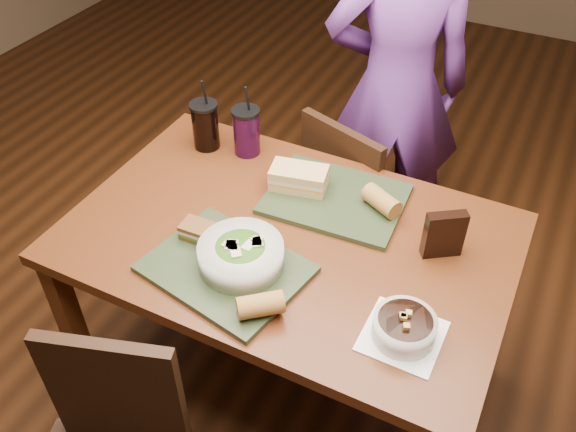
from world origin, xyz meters
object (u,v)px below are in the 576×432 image
object	(u,v)px
sandwich_near	(198,231)
sandwich_far	(299,178)
tray_far	(335,199)
baguette_near	(260,305)
chair_far	(346,197)
dining_table	(288,255)
diner	(396,89)
cup_cola	(205,125)
soup_bowl	(404,327)
baguette_far	(382,201)
tray_near	(226,269)
salad_bowl	(241,254)
cup_berry	(247,131)
chip_bag	(444,235)

from	to	relation	value
sandwich_near	sandwich_far	xyz separation A→B (m)	(0.16, 0.34, 0.01)
tray_far	sandwich_near	size ratio (longest dim) A/B	4.14
baguette_near	chair_far	bearing A→B (deg)	96.98
dining_table	chair_far	size ratio (longest dim) A/B	1.56
diner	cup_cola	distance (m)	0.78
tray_far	soup_bowl	xyz separation A→B (m)	(0.36, -0.41, 0.03)
baguette_far	tray_near	bearing A→B (deg)	-125.04
dining_table	soup_bowl	size ratio (longest dim) A/B	6.70
diner	tray_far	bearing A→B (deg)	69.85
soup_bowl	sandwich_near	size ratio (longest dim) A/B	1.91
tray_far	salad_bowl	size ratio (longest dim) A/B	1.78
baguette_far	cup_berry	xyz separation A→B (m)	(-0.52, 0.10, 0.04)
sandwich_far	baguette_far	world-z (taller)	sandwich_far
soup_bowl	sandwich_far	xyz separation A→B (m)	(-0.48, 0.40, 0.02)
tray_near	tray_far	distance (m)	0.44
dining_table	baguette_near	world-z (taller)	baguette_near
dining_table	diner	xyz separation A→B (m)	(0.02, 0.89, 0.13)
soup_bowl	dining_table	bearing A→B (deg)	153.78
chip_bag	cup_berry	bearing A→B (deg)	131.20
tray_far	baguette_far	world-z (taller)	baguette_far
baguette_far	cup_berry	size ratio (longest dim) A/B	0.46
chair_far	sandwich_far	size ratio (longest dim) A/B	4.31
soup_bowl	salad_bowl	bearing A→B (deg)	177.01
dining_table	chair_far	world-z (taller)	chair_far
diner	tray_near	size ratio (longest dim) A/B	3.75
sandwich_far	sandwich_near	bearing A→B (deg)	-114.70
salad_bowl	dining_table	bearing A→B (deg)	74.31
sandwich_far	cup_berry	bearing A→B (deg)	155.34
diner	baguette_near	size ratio (longest dim) A/B	13.26
diner	sandwich_near	world-z (taller)	diner
sandwich_far	baguette_near	xyz separation A→B (m)	(0.14, -0.51, -0.01)
sandwich_far	cup_cola	distance (m)	0.41
baguette_far	cup_berry	distance (m)	0.54
tray_far	chip_bag	size ratio (longest dim) A/B	2.84
soup_bowl	chip_bag	world-z (taller)	chip_bag
chair_far	sandwich_near	xyz separation A→B (m)	(-0.19, -0.71, 0.33)
cup_berry	sandwich_far	bearing A→B (deg)	-24.66
salad_bowl	sandwich_near	xyz separation A→B (m)	(-0.16, 0.04, -0.02)
tray_near	salad_bowl	bearing A→B (deg)	40.26
dining_table	cup_berry	xyz separation A→B (m)	(-0.31, 0.31, 0.18)
soup_bowl	chair_far	bearing A→B (deg)	120.37
soup_bowl	cup_berry	bearing A→B (deg)	144.79
chair_far	sandwich_near	world-z (taller)	chair_far
diner	baguette_far	xyz separation A→B (m)	(0.19, -0.68, 0.01)
cup_cola	chip_bag	bearing A→B (deg)	-10.19
salad_bowl	sandwich_near	size ratio (longest dim) A/B	2.33
soup_bowl	cup_berry	xyz separation A→B (m)	(-0.74, 0.52, 0.05)
dining_table	sandwich_far	distance (m)	0.25
cup_cola	sandwich_far	bearing A→B (deg)	-11.96
diner	chip_bag	world-z (taller)	diner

